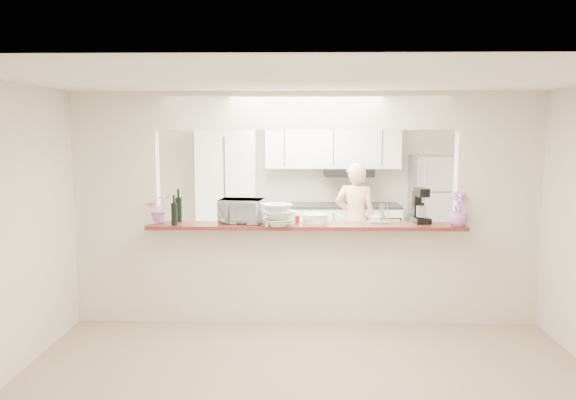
{
  "coord_description": "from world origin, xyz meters",
  "views": [
    {
      "loc": [
        -0.07,
        -6.01,
        2.1
      ],
      "look_at": [
        -0.2,
        0.3,
        1.31
      ],
      "focal_mm": 35.0,
      "sensor_mm": 36.0,
      "label": 1
    }
  ],
  "objects_px": {
    "refrigerator": "(436,211)",
    "stand_mixer": "(420,207)",
    "toaster_oven": "(242,211)",
    "person": "(355,220)"
  },
  "relations": [
    {
      "from": "refrigerator",
      "to": "person",
      "type": "relative_size",
      "value": 1.04
    },
    {
      "from": "refrigerator",
      "to": "person",
      "type": "bearing_deg",
      "value": -151.96
    },
    {
      "from": "stand_mixer",
      "to": "person",
      "type": "relative_size",
      "value": 0.24
    },
    {
      "from": "toaster_oven",
      "to": "person",
      "type": "relative_size",
      "value": 0.29
    },
    {
      "from": "toaster_oven",
      "to": "person",
      "type": "bearing_deg",
      "value": 60.79
    },
    {
      "from": "refrigerator",
      "to": "stand_mixer",
      "type": "relative_size",
      "value": 4.44
    },
    {
      "from": "toaster_oven",
      "to": "person",
      "type": "distance_m",
      "value": 2.43
    },
    {
      "from": "toaster_oven",
      "to": "person",
      "type": "xyz_separation_m",
      "value": [
        1.43,
        1.92,
        -0.41
      ]
    },
    {
      "from": "refrigerator",
      "to": "toaster_oven",
      "type": "height_order",
      "value": "refrigerator"
    },
    {
      "from": "refrigerator",
      "to": "stand_mixer",
      "type": "xyz_separation_m",
      "value": [
        -0.8,
        -2.59,
        0.41
      ]
    }
  ]
}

